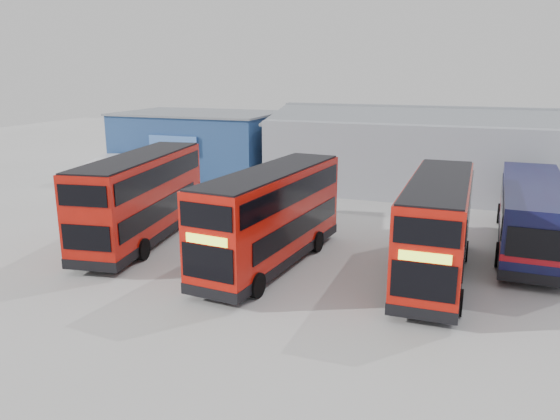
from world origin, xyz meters
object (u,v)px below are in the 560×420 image
Objects in this scene: double_decker_right at (436,230)px; panel_van at (109,172)px; single_decker_blue at (531,216)px; double_decker_centre at (271,218)px; maintenance_shed at (492,155)px; office_block at (200,144)px; double_decker_left at (141,199)px.

double_decker_right is 1.85× the size of panel_van.
double_decker_right is 0.82× the size of single_decker_blue.
double_decker_centre is at bearing 32.17° from single_decker_blue.
panel_van is (-23.58, 9.99, -0.86)m from double_decker_right.
double_decker_centre reaches higher than single_decker_blue.
maintenance_shed is 21.58m from double_decker_centre.
single_decker_blue is at bearing -25.06° from office_block.
double_decker_left is 1.96× the size of panel_van.
double_decker_right is at bearing 13.01° from double_decker_centre.
double_decker_right is at bearing -43.23° from panel_van.
double_decker_right is (14.15, -0.12, -0.09)m from double_decker_left.
maintenance_shed is 24.79m from double_decker_left.
panel_van is (-3.84, -6.69, -1.35)m from office_block.
office_block is at bearing 139.91° from double_decker_right.
single_decker_blue is at bearing -171.63° from double_decker_left.
double_decker_centre is 12.67m from single_decker_blue.
double_decker_left is 13.69m from panel_van.
office_block is 1.20× the size of double_decker_centre.
double_decker_left reaches higher than double_decker_centre.
office_block reaches higher than single_decker_blue.
maintenance_shed is 3.07× the size of double_decker_right.
maintenance_shed is 27.30m from panel_van.
office_block is 17.49m from double_decker_left.
panel_van is (-25.84, -8.69, -1.38)m from maintenance_shed.
double_decker_right is 6.88m from single_decker_blue.
maintenance_shed reaches higher than panel_van.
maintenance_shed is at bearing -1.66° from panel_van.
double_decker_centre is 1.03× the size of double_decker_right.
maintenance_shed is at bearing -80.75° from single_decker_blue.
double_decker_left reaches higher than panel_van.
single_decker_blue is (4.00, 5.58, -0.47)m from double_decker_right.
office_block reaches higher than panel_van.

